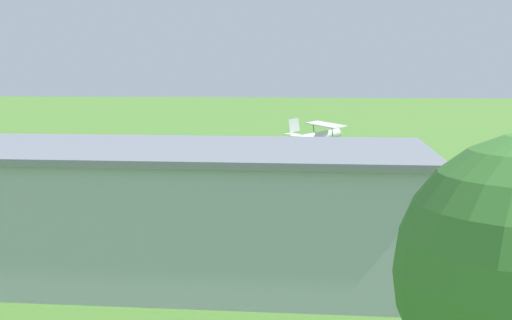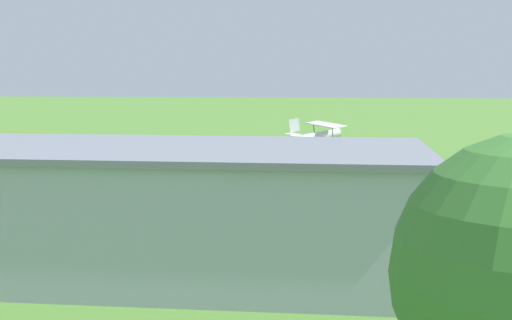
# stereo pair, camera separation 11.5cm
# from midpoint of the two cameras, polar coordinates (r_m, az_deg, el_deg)

# --- Properties ---
(ground_plane) EXTENTS (400.00, 400.00, 0.00)m
(ground_plane) POSITION_cam_midpoint_polar(r_m,az_deg,el_deg) (70.60, -1.41, -1.57)
(ground_plane) COLOR #47752D
(hangar) EXTENTS (38.37, 12.70, 6.96)m
(hangar) POSITION_cam_midpoint_polar(r_m,az_deg,el_deg) (39.85, -14.49, -3.77)
(hangar) COLOR #99A3AD
(hangar) RESTS_ON ground_plane
(biplane) EXTENTS (6.47, 7.27, 3.61)m
(biplane) POSITION_cam_midpoint_polar(r_m,az_deg,el_deg) (72.14, 5.00, 2.01)
(biplane) COLOR silver
(person_beside_truck) EXTENTS (0.39, 0.39, 1.69)m
(person_beside_truck) POSITION_cam_midpoint_polar(r_m,az_deg,el_deg) (55.89, 12.39, -3.27)
(person_beside_truck) COLOR orange
(person_beside_truck) RESTS_ON ground_plane
(person_near_hangar_door) EXTENTS (0.54, 0.54, 1.53)m
(person_near_hangar_door) POSITION_cam_midpoint_polar(r_m,az_deg,el_deg) (56.83, -0.24, -3.01)
(person_near_hangar_door) COLOR orange
(person_near_hangar_door) RESTS_ON ground_plane
(person_watching_takeoff) EXTENTS (0.48, 0.48, 1.71)m
(person_watching_takeoff) POSITION_cam_midpoint_polar(r_m,az_deg,el_deg) (56.70, 9.38, -3.03)
(person_watching_takeoff) COLOR orange
(person_watching_takeoff) RESTS_ON ground_plane
(person_at_fence_line) EXTENTS (0.52, 0.52, 1.67)m
(person_at_fence_line) POSITION_cam_midpoint_polar(r_m,az_deg,el_deg) (53.24, 6.93, -3.69)
(person_at_fence_line) COLOR navy
(person_at_fence_line) RESTS_ON ground_plane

